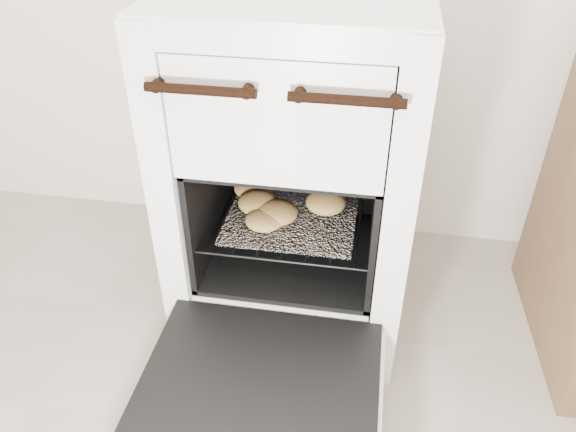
# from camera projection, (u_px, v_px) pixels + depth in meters

# --- Properties ---
(stove) EXTENTS (0.57, 0.63, 0.87)m
(stove) POSITION_uv_depth(u_px,v_px,m) (297.00, 170.00, 1.43)
(stove) COLOR white
(stove) RESTS_ON ground
(oven_door) EXTENTS (0.51, 0.40, 0.04)m
(oven_door) POSITION_uv_depth(u_px,v_px,m) (261.00, 381.00, 1.18)
(oven_door) COLOR black
(oven_door) RESTS_ON stove
(oven_rack) EXTENTS (0.41, 0.40, 0.01)m
(oven_rack) POSITION_uv_depth(u_px,v_px,m) (293.00, 215.00, 1.43)
(oven_rack) COLOR black
(oven_rack) RESTS_ON stove
(foil_sheet) EXTENTS (0.32, 0.28, 0.01)m
(foil_sheet) POSITION_uv_depth(u_px,v_px,m) (292.00, 217.00, 1.42)
(foil_sheet) COLOR white
(foil_sheet) RESTS_ON oven_rack
(baked_rolls) EXTENTS (0.34, 0.28, 0.05)m
(baked_rolls) POSITION_uv_depth(u_px,v_px,m) (277.00, 203.00, 1.42)
(baked_rolls) COLOR tan
(baked_rolls) RESTS_ON foil_sheet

